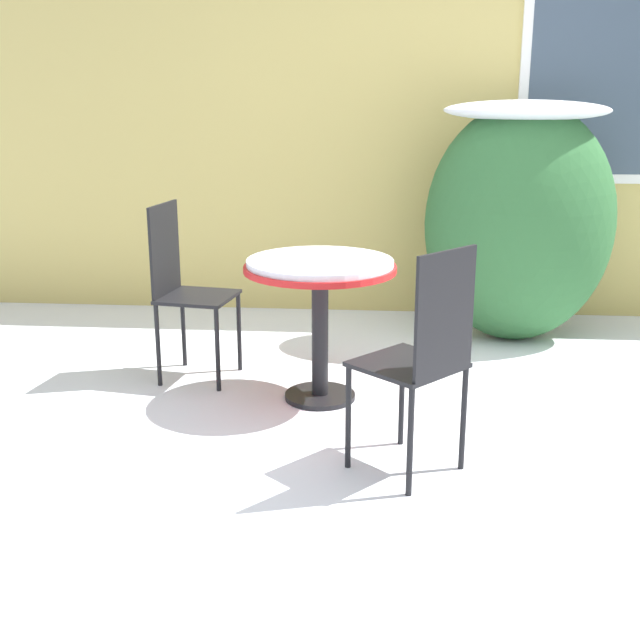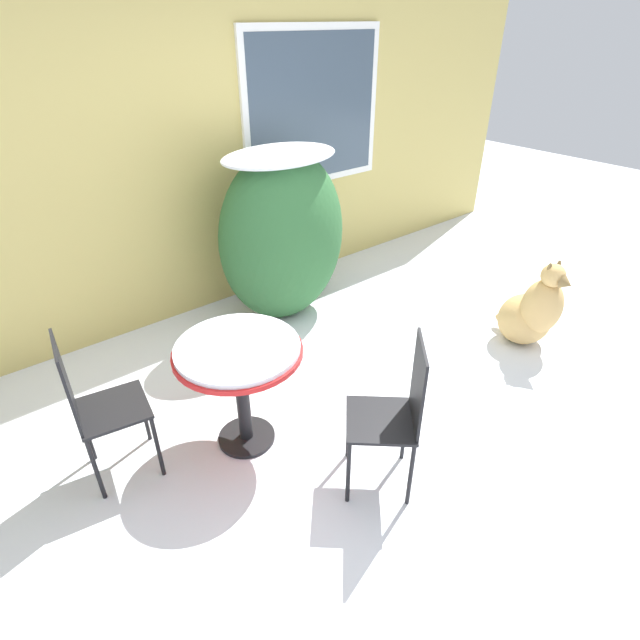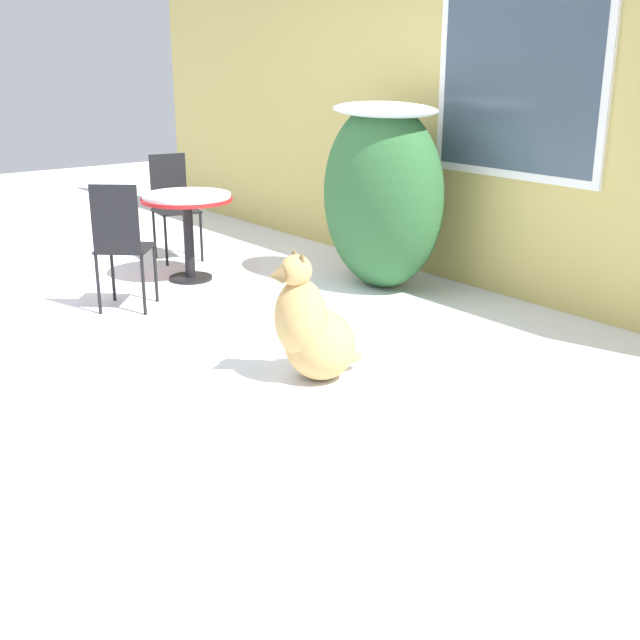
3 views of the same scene
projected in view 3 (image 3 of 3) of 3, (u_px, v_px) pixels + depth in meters
name	position (u px, v px, depth m)	size (l,w,h in m)	color
ground_plane	(181.00, 310.00, 5.87)	(16.00, 16.00, 0.00)	white
house_wall	(411.00, 96.00, 6.64)	(8.00, 0.10, 2.89)	tan
shrub_left	(382.00, 192.00, 6.25)	(1.13, 0.75, 1.44)	#2D6033
patio_table	(187.00, 209.00, 6.48)	(0.74, 0.74, 0.71)	black
patio_chair_near_table	(173.00, 203.00, 7.21)	(0.42, 0.42, 0.94)	black
patio_chair_far_side	(121.00, 242.00, 5.70)	(0.52, 0.52, 0.94)	black
dog	(312.00, 331.00, 4.53)	(0.50, 0.59, 0.76)	tan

